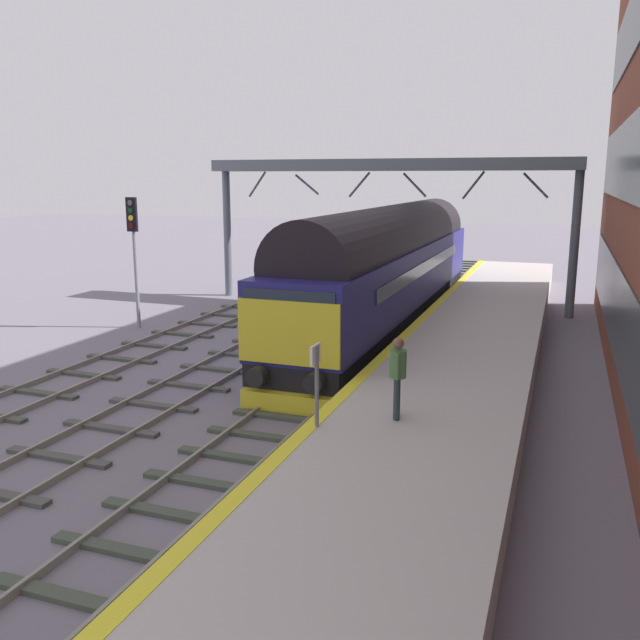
# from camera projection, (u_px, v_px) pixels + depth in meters

# --- Properties ---
(ground_plane) EXTENTS (140.00, 140.00, 0.00)m
(ground_plane) POSITION_uv_depth(u_px,v_px,m) (325.00, 383.00, 18.98)
(ground_plane) COLOR slate
(ground_plane) RESTS_ON ground
(track_main) EXTENTS (2.50, 60.00, 0.15)m
(track_main) POSITION_uv_depth(u_px,v_px,m) (325.00, 381.00, 18.97)
(track_main) COLOR gray
(track_main) RESTS_ON ground
(track_adjacent_west) EXTENTS (2.50, 60.00, 0.15)m
(track_adjacent_west) POSITION_uv_depth(u_px,v_px,m) (218.00, 369.00, 20.11)
(track_adjacent_west) COLOR gray
(track_adjacent_west) RESTS_ON ground
(track_adjacent_far_west) EXTENTS (2.50, 60.00, 0.15)m
(track_adjacent_far_west) POSITION_uv_depth(u_px,v_px,m) (121.00, 359.00, 21.27)
(track_adjacent_far_west) COLOR gray
(track_adjacent_far_west) RESTS_ON ground
(station_platform) EXTENTS (4.00, 44.00, 1.01)m
(station_platform) POSITION_uv_depth(u_px,v_px,m) (453.00, 378.00, 17.67)
(station_platform) COLOR #BCB2AD
(station_platform) RESTS_ON ground
(diesel_locomotive) EXTENTS (2.74, 20.02, 4.68)m
(diesel_locomotive) POSITION_uv_depth(u_px,v_px,m) (389.00, 265.00, 25.05)
(diesel_locomotive) COLOR black
(diesel_locomotive) RESTS_ON ground
(signal_post_near) EXTENTS (0.44, 0.22, 4.98)m
(signal_post_near) POSITION_uv_depth(u_px,v_px,m) (134.00, 244.00, 25.24)
(signal_post_near) COLOR gray
(signal_post_near) RESTS_ON ground
(platform_number_sign) EXTENTS (0.10, 0.44, 1.61)m
(platform_number_sign) POSITION_uv_depth(u_px,v_px,m) (316.00, 372.00, 12.66)
(platform_number_sign) COLOR slate
(platform_number_sign) RESTS_ON station_platform
(waiting_passenger) EXTENTS (0.40, 0.50, 1.64)m
(waiting_passenger) POSITION_uv_depth(u_px,v_px,m) (398.00, 370.00, 13.13)
(waiting_passenger) COLOR #28363A
(waiting_passenger) RESTS_ON station_platform
(overhead_footbridge) EXTENTS (16.17, 2.00, 6.47)m
(overhead_footbridge) POSITION_uv_depth(u_px,v_px,m) (387.00, 172.00, 29.17)
(overhead_footbridge) COLOR slate
(overhead_footbridge) RESTS_ON ground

